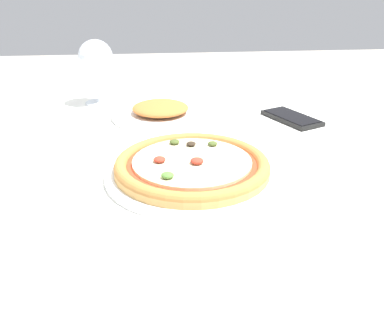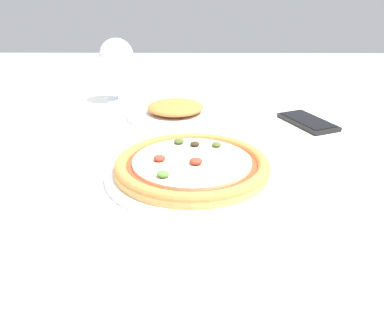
# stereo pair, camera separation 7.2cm
# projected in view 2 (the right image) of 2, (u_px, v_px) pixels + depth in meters

# --- Properties ---
(dining_table) EXTENTS (1.27, 1.11, 0.71)m
(dining_table) POSITION_uv_depth(u_px,v_px,m) (228.00, 174.00, 0.91)
(dining_table) COLOR #997047
(dining_table) RESTS_ON ground_plane
(pizza_plate) EXTENTS (0.29, 0.29, 0.04)m
(pizza_plate) POSITION_uv_depth(u_px,v_px,m) (192.00, 167.00, 0.72)
(pizza_plate) COLOR white
(pizza_plate) RESTS_ON dining_table
(fork) EXTENTS (0.04, 0.17, 0.00)m
(fork) POSITION_uv_depth(u_px,v_px,m) (52.00, 157.00, 0.80)
(fork) COLOR silver
(fork) RESTS_ON dining_table
(wine_glass_far_left) EXTENTS (0.09, 0.09, 0.16)m
(wine_glass_far_left) POSITION_uv_depth(u_px,v_px,m) (116.00, 57.00, 1.10)
(wine_glass_far_left) COLOR silver
(wine_glass_far_left) RESTS_ON dining_table
(cell_phone) EXTENTS (0.12, 0.16, 0.01)m
(cell_phone) POSITION_uv_depth(u_px,v_px,m) (308.00, 122.00, 0.97)
(cell_phone) COLOR black
(cell_phone) RESTS_ON dining_table
(side_plate) EXTENTS (0.23, 0.23, 0.04)m
(side_plate) POSITION_uv_depth(u_px,v_px,m) (175.00, 111.00, 1.02)
(side_plate) COLOR white
(side_plate) RESTS_ON dining_table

